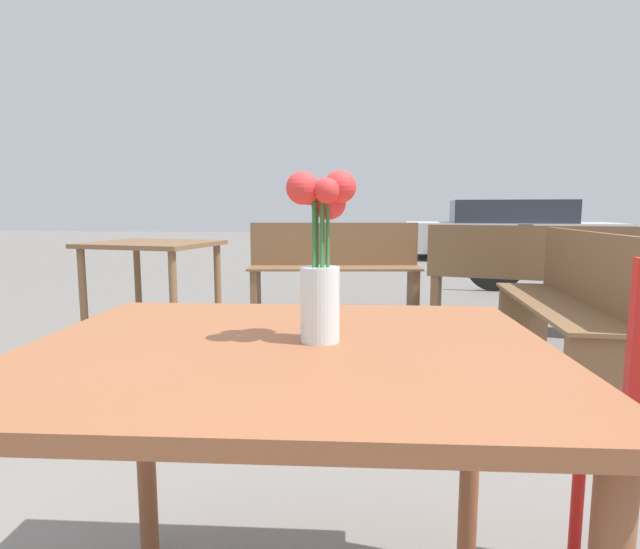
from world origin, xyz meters
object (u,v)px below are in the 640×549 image
at_px(flower_vase, 321,258).
at_px(table_back, 152,260).
at_px(bench_near, 569,302).
at_px(bicycle, 540,262).
at_px(parked_car, 508,231).
at_px(table_front, 289,392).
at_px(bench_middle, 334,265).
at_px(bench_far, 542,274).

relative_size(flower_vase, table_back, 0.36).
distance_m(bench_near, bicycle, 3.27).
xyz_separation_m(flower_vase, parked_car, (2.31, 9.36, -0.32)).
bearing_deg(table_front, bench_near, 60.28).
distance_m(bench_middle, bicycle, 2.74).
relative_size(bench_far, parked_car, 0.44).
xyz_separation_m(flower_vase, bicycle, (1.81, 5.20, -0.52)).
xyz_separation_m(table_front, bench_far, (1.33, 3.18, -0.15)).
bearing_deg(parked_car, bench_middle, -115.54).
bearing_deg(table_front, bench_middle, 95.80).
distance_m(table_front, bench_middle, 3.68).
xyz_separation_m(flower_vase, table_back, (-1.55, 2.31, -0.26)).
xyz_separation_m(bench_far, parked_car, (1.04, 6.21, 0.09)).
bearing_deg(table_front, flower_vase, 27.31).
xyz_separation_m(table_back, parked_car, (3.85, 7.05, -0.07)).
relative_size(table_front, bench_middle, 0.66).
xyz_separation_m(bench_far, bicycle, (0.54, 2.06, -0.11)).
distance_m(flower_vase, bench_middle, 3.68).
bearing_deg(table_front, parked_car, 75.87).
bearing_deg(bench_near, table_back, 173.64).
distance_m(table_front, flower_vase, 0.27).
bearing_deg(bench_middle, bench_near, -46.40).
bearing_deg(parked_car, table_back, -118.66).
relative_size(bench_middle, table_back, 1.79).
xyz_separation_m(bench_far, table_back, (-2.81, -0.84, 0.15)).
relative_size(bench_far, bicycle, 1.05).
relative_size(table_front, parked_car, 0.26).
relative_size(table_back, parked_car, 0.22).
height_order(bench_middle, table_back, bench_middle).
height_order(table_front, bench_near, bench_near).
xyz_separation_m(table_front, bench_near, (1.17, 2.05, -0.17)).
bearing_deg(bench_middle, flower_vase, -83.23).
xyz_separation_m(bench_near, parked_car, (1.20, 7.34, 0.10)).
relative_size(bicycle, parked_car, 0.42).
bearing_deg(bench_far, bicycle, 75.32).
bearing_deg(bench_middle, table_front, -84.20).
bearing_deg(bench_near, bicycle, 77.68).
distance_m(table_front, bench_near, 2.36).
distance_m(flower_vase, bench_far, 3.42).
relative_size(table_back, bicycle, 0.53).
distance_m(table_front, table_back, 2.77).
xyz_separation_m(flower_vase, bench_near, (1.11, 2.01, -0.42)).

